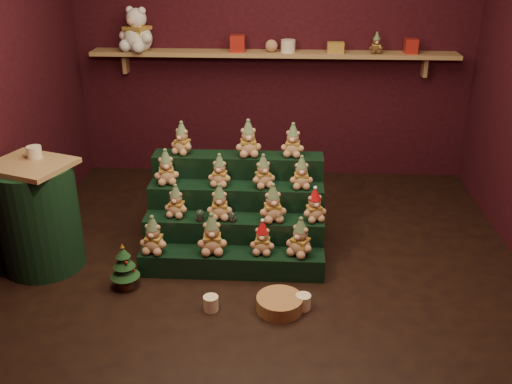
# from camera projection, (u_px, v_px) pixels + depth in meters

# --- Properties ---
(ground) EXTENTS (4.00, 4.00, 0.00)m
(ground) POSITION_uv_depth(u_px,v_px,m) (264.00, 268.00, 4.43)
(ground) COLOR black
(ground) RESTS_ON ground
(back_wall) EXTENTS (4.00, 0.10, 2.80)m
(back_wall) POSITION_uv_depth(u_px,v_px,m) (274.00, 40.00, 5.72)
(back_wall) COLOR black
(back_wall) RESTS_ON ground
(front_wall) EXTENTS (4.00, 0.10, 2.80)m
(front_wall) POSITION_uv_depth(u_px,v_px,m) (242.00, 238.00, 1.99)
(front_wall) COLOR black
(front_wall) RESTS_ON ground
(back_shelf) EXTENTS (3.60, 0.26, 0.24)m
(back_shelf) POSITION_uv_depth(u_px,v_px,m) (273.00, 54.00, 5.60)
(back_shelf) COLOR #A68553
(back_shelf) RESTS_ON ground
(riser_tier_front) EXTENTS (1.40, 0.22, 0.18)m
(riser_tier_front) POSITION_uv_depth(u_px,v_px,m) (232.00, 263.00, 4.33)
(riser_tier_front) COLOR black
(riser_tier_front) RESTS_ON ground
(riser_tier_midfront) EXTENTS (1.40, 0.22, 0.36)m
(riser_tier_midfront) POSITION_uv_depth(u_px,v_px,m) (234.00, 238.00, 4.49)
(riser_tier_midfront) COLOR black
(riser_tier_midfront) RESTS_ON ground
(riser_tier_midback) EXTENTS (1.40, 0.22, 0.54)m
(riser_tier_midback) POSITION_uv_depth(u_px,v_px,m) (236.00, 216.00, 4.66)
(riser_tier_midback) COLOR black
(riser_tier_midback) RESTS_ON ground
(riser_tier_back) EXTENTS (1.40, 0.22, 0.72)m
(riser_tier_back) POSITION_uv_depth(u_px,v_px,m) (239.00, 194.00, 4.82)
(riser_tier_back) COLOR black
(riser_tier_back) RESTS_ON ground
(teddy_0) EXTENTS (0.22, 0.21, 0.29)m
(teddy_0) POSITION_uv_depth(u_px,v_px,m) (153.00, 235.00, 4.25)
(teddy_0) COLOR tan
(teddy_0) RESTS_ON riser_tier_front
(teddy_1) EXTENTS (0.24, 0.22, 0.31)m
(teddy_1) POSITION_uv_depth(u_px,v_px,m) (212.00, 234.00, 4.24)
(teddy_1) COLOR tan
(teddy_1) RESTS_ON riser_tier_front
(teddy_2) EXTENTS (0.20, 0.18, 0.26)m
(teddy_2) POSITION_uv_depth(u_px,v_px,m) (262.00, 237.00, 4.24)
(teddy_2) COLOR tan
(teddy_2) RESTS_ON riser_tier_front
(teddy_3) EXTENTS (0.28, 0.27, 0.29)m
(teddy_3) POSITION_uv_depth(u_px,v_px,m) (300.00, 237.00, 4.21)
(teddy_3) COLOR tan
(teddy_3) RESTS_ON riser_tier_front
(teddy_4) EXTENTS (0.21, 0.20, 0.25)m
(teddy_4) POSITION_uv_depth(u_px,v_px,m) (176.00, 201.00, 4.41)
(teddy_4) COLOR tan
(teddy_4) RESTS_ON riser_tier_midfront
(teddy_5) EXTENTS (0.20, 0.18, 0.28)m
(teddy_5) POSITION_uv_depth(u_px,v_px,m) (220.00, 202.00, 4.37)
(teddy_5) COLOR tan
(teddy_5) RESTS_ON riser_tier_midfront
(teddy_6) EXTENTS (0.24, 0.23, 0.29)m
(teddy_6) POSITION_uv_depth(u_px,v_px,m) (273.00, 203.00, 4.33)
(teddy_6) COLOR tan
(teddy_6) RESTS_ON riser_tier_midfront
(teddy_7) EXTENTS (0.23, 0.22, 0.26)m
(teddy_7) POSITION_uv_depth(u_px,v_px,m) (315.00, 205.00, 4.34)
(teddy_7) COLOR tan
(teddy_7) RESTS_ON riser_tier_midfront
(teddy_8) EXTENTS (0.23, 0.22, 0.28)m
(teddy_8) POSITION_uv_depth(u_px,v_px,m) (166.00, 167.00, 4.54)
(teddy_8) COLOR tan
(teddy_8) RESTS_ON riser_tier_midback
(teddy_9) EXTENTS (0.20, 0.18, 0.25)m
(teddy_9) POSITION_uv_depth(u_px,v_px,m) (220.00, 170.00, 4.50)
(teddy_9) COLOR tan
(teddy_9) RESTS_ON riser_tier_midback
(teddy_10) EXTENTS (0.24, 0.23, 0.26)m
(teddy_10) POSITION_uv_depth(u_px,v_px,m) (263.00, 171.00, 4.48)
(teddy_10) COLOR tan
(teddy_10) RESTS_ON riser_tier_midback
(teddy_11) EXTENTS (0.19, 0.18, 0.26)m
(teddy_11) POSITION_uv_depth(u_px,v_px,m) (301.00, 172.00, 4.46)
(teddy_11) COLOR tan
(teddy_11) RESTS_ON riser_tier_midback
(teddy_12) EXTENTS (0.24, 0.23, 0.26)m
(teddy_12) POSITION_uv_depth(u_px,v_px,m) (182.00, 138.00, 4.65)
(teddy_12) COLOR tan
(teddy_12) RESTS_ON riser_tier_back
(teddy_13) EXTENTS (0.24, 0.22, 0.29)m
(teddy_13) POSITION_uv_depth(u_px,v_px,m) (248.00, 138.00, 4.60)
(teddy_13) COLOR tan
(teddy_13) RESTS_ON riser_tier_back
(teddy_14) EXTENTS (0.21, 0.19, 0.27)m
(teddy_14) POSITION_uv_depth(u_px,v_px,m) (293.00, 140.00, 4.60)
(teddy_14) COLOR tan
(teddy_14) RESTS_ON riser_tier_back
(snow_globe_a) EXTENTS (0.07, 0.07, 0.09)m
(snow_globe_a) POSITION_uv_depth(u_px,v_px,m) (200.00, 215.00, 4.36)
(snow_globe_a) COLOR black
(snow_globe_a) RESTS_ON riser_tier_midfront
(snow_globe_b) EXTENTS (0.06, 0.06, 0.08)m
(snow_globe_b) POSITION_uv_depth(u_px,v_px,m) (233.00, 217.00, 4.35)
(snow_globe_b) COLOR black
(snow_globe_b) RESTS_ON riser_tier_midfront
(snow_globe_c) EXTENTS (0.06, 0.06, 0.08)m
(snow_globe_c) POSITION_uv_depth(u_px,v_px,m) (279.00, 218.00, 4.33)
(snow_globe_c) COLOR black
(snow_globe_c) RESTS_ON riser_tier_midfront
(side_table) EXTENTS (0.69, 0.63, 0.86)m
(side_table) POSITION_uv_depth(u_px,v_px,m) (39.00, 216.00, 4.31)
(side_table) COLOR #A68553
(side_table) RESTS_ON ground
(table_ornament) EXTENTS (0.11, 0.11, 0.09)m
(table_ornament) POSITION_uv_depth(u_px,v_px,m) (34.00, 152.00, 4.20)
(table_ornament) COLOR beige
(table_ornament) RESTS_ON side_table
(mini_christmas_tree) EXTENTS (0.22, 0.22, 0.37)m
(mini_christmas_tree) POSITION_uv_depth(u_px,v_px,m) (124.00, 266.00, 4.12)
(mini_christmas_tree) COLOR #422617
(mini_christmas_tree) RESTS_ON ground
(mug_left) EXTENTS (0.11, 0.11, 0.11)m
(mug_left) POSITION_uv_depth(u_px,v_px,m) (211.00, 303.00, 3.92)
(mug_left) COLOR #F6E7B5
(mug_left) RESTS_ON ground
(mug_right) EXTENTS (0.11, 0.11, 0.11)m
(mug_right) POSITION_uv_depth(u_px,v_px,m) (303.00, 302.00, 3.93)
(mug_right) COLOR #F6E7B5
(mug_right) RESTS_ON ground
(wicker_basket) EXTENTS (0.34, 0.34, 0.10)m
(wicker_basket) POSITION_uv_depth(u_px,v_px,m) (280.00, 304.00, 3.92)
(wicker_basket) COLOR #A56E42
(wicker_basket) RESTS_ON ground
(white_bear) EXTENTS (0.48, 0.47, 0.53)m
(white_bear) POSITION_uv_depth(u_px,v_px,m) (137.00, 23.00, 5.52)
(white_bear) COLOR white
(white_bear) RESTS_ON back_shelf
(brown_bear) EXTENTS (0.14, 0.13, 0.19)m
(brown_bear) POSITION_uv_depth(u_px,v_px,m) (376.00, 43.00, 5.47)
(brown_bear) COLOR #53331B
(brown_bear) RESTS_ON back_shelf
(gift_tin_red_a) EXTENTS (0.14, 0.14, 0.16)m
(gift_tin_red_a) POSITION_uv_depth(u_px,v_px,m) (238.00, 43.00, 5.55)
(gift_tin_red_a) COLOR #B3241B
(gift_tin_red_a) RESTS_ON back_shelf
(gift_tin_cream) EXTENTS (0.14, 0.14, 0.12)m
(gift_tin_cream) POSITION_uv_depth(u_px,v_px,m) (288.00, 46.00, 5.54)
(gift_tin_cream) COLOR beige
(gift_tin_cream) RESTS_ON back_shelf
(gift_tin_red_b) EXTENTS (0.12, 0.12, 0.14)m
(gift_tin_red_b) POSITION_uv_depth(u_px,v_px,m) (411.00, 46.00, 5.47)
(gift_tin_red_b) COLOR #B3241B
(gift_tin_red_b) RESTS_ON back_shelf
(shelf_plush_ball) EXTENTS (0.12, 0.12, 0.12)m
(shelf_plush_ball) POSITION_uv_depth(u_px,v_px,m) (271.00, 46.00, 5.54)
(shelf_plush_ball) COLOR tan
(shelf_plush_ball) RESTS_ON back_shelf
(scarf_gift_box) EXTENTS (0.16, 0.10, 0.10)m
(scarf_gift_box) POSITION_uv_depth(u_px,v_px,m) (336.00, 48.00, 5.52)
(scarf_gift_box) COLOR orange
(scarf_gift_box) RESTS_ON back_shelf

